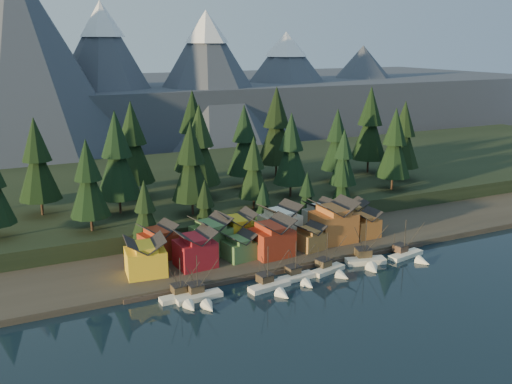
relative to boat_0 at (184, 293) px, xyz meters
name	(u,v)px	position (x,y,z in m)	size (l,w,h in m)	color
ground	(324,296)	(28.15, -10.68, -1.84)	(500.00, 500.00, 0.00)	black
shore_strip	(247,237)	(28.15, 29.32, -1.09)	(400.00, 50.00, 1.50)	#363027
hillside	(187,188)	(28.15, 79.32, 1.16)	(420.00, 100.00, 6.00)	black
dock	(288,267)	(28.15, 5.82, -1.34)	(80.00, 4.00, 1.00)	#4C3F36
mountain_ridge	(101,93)	(23.95, 202.91, 24.22)	(560.00, 190.00, 90.00)	#494F5E
boat_0	(184,293)	(0.00, 0.00, 0.00)	(9.93, 10.74, 10.24)	silver
boat_1	(201,293)	(3.25, -1.60, 0.10)	(10.50, 11.36, 10.82)	silver
boat_2	(272,282)	(19.35, -3.25, 0.13)	(10.42, 11.10, 10.82)	white
boat_3	(299,273)	(27.22, -1.42, 0.10)	(9.18, 9.87, 10.29)	silver
boat_4	(332,265)	(36.26, -0.87, 0.20)	(9.49, 9.95, 10.67)	beige
boat_5	(368,256)	(47.00, -0.32, 0.62)	(10.54, 11.15, 12.50)	silver
boat_6	(410,251)	(59.20, -1.44, 0.10)	(10.77, 11.41, 10.84)	white
house_front_0	(145,255)	(-4.18, 14.13, 4.26)	(9.60, 9.17, 8.75)	yellow
house_front_1	(195,247)	(7.64, 13.88, 4.36)	(9.26, 8.95, 8.94)	maroon
house_front_2	(239,245)	(18.87, 13.61, 3.10)	(7.61, 7.65, 6.54)	#46723E
house_front_3	(272,236)	(27.22, 12.51, 4.68)	(10.06, 9.66, 9.54)	maroon
house_front_4	(310,236)	(37.94, 12.15, 3.03)	(7.30, 7.71, 6.41)	olive
house_front_5	(333,220)	(46.75, 14.71, 5.47)	(10.55, 9.60, 11.06)	#A35C2A
house_front_6	(364,223)	(56.20, 13.96, 3.49)	(7.52, 7.14, 7.29)	#A8612B
house_back_0	(158,240)	(1.35, 22.84, 4.20)	(9.40, 9.16, 8.64)	maroon
house_back_1	(211,234)	(14.14, 20.30, 4.62)	(9.78, 9.87, 9.45)	#45723D
house_back_2	(237,229)	(21.67, 21.49, 4.59)	(8.90, 8.18, 9.39)	gold
house_back_3	(280,221)	(34.49, 21.78, 4.76)	(10.69, 9.81, 9.70)	white
house_back_4	(321,215)	(47.98, 23.00, 4.21)	(9.05, 8.78, 8.66)	beige
house_back_5	(352,213)	(57.48, 21.54, 3.94)	(8.11, 8.19, 8.14)	olive
tree_hill_1	(37,162)	(-21.85, 57.32, 19.21)	(11.82, 11.82, 27.53)	#332319
tree_hill_2	(88,181)	(-11.85, 37.32, 17.24)	(10.27, 10.27, 23.93)	#332319
tree_hill_3	(117,158)	(-1.85, 49.32, 20.09)	(12.50, 12.50, 29.13)	#332319
tree_hill_4	(133,145)	(6.15, 64.32, 20.50)	(12.83, 12.83, 29.89)	#332319
tree_hill_5	(191,164)	(16.15, 39.32, 18.58)	(11.32, 11.32, 26.37)	#332319
tree_hill_6	(200,148)	(24.15, 54.32, 20.07)	(12.49, 12.49, 29.09)	#332319
tree_hill_7	(254,169)	(34.15, 37.32, 15.80)	(9.14, 9.14, 21.30)	#332319
tree_hill_8	(244,142)	(42.15, 61.32, 19.15)	(11.77, 11.77, 27.41)	#332319
tree_hill_9	(291,151)	(50.15, 44.32, 18.54)	(11.29, 11.29, 26.31)	#332319
tree_hill_10	(276,128)	(58.15, 69.32, 21.69)	(13.76, 13.76, 32.05)	#332319
tree_hill_11	(344,159)	(66.15, 39.32, 15.61)	(9.00, 9.00, 20.96)	#332319
tree_hill_12	(337,142)	(74.15, 55.32, 17.91)	(10.80, 10.80, 25.15)	#332319
tree_hill_13	(394,145)	(84.15, 37.32, 18.80)	(11.49, 11.49, 26.77)	#332319
tree_hill_14	(370,126)	(92.15, 61.32, 21.37)	(13.51, 13.51, 31.46)	#332319
tree_hill_15	(193,134)	(28.15, 71.32, 21.54)	(13.64, 13.64, 31.79)	#332319
tree_hill_17	(404,137)	(96.15, 47.32, 19.19)	(11.80, 11.80, 27.48)	#332319
tree_shore_0	(145,212)	(0.15, 29.32, 9.76)	(7.94, 7.94, 18.49)	#332319
tree_shore_1	(205,207)	(16.15, 29.32, 8.92)	(7.27, 7.27, 16.94)	#332319
tree_shore_2	(263,205)	(33.15, 29.32, 7.56)	(6.22, 6.22, 14.48)	#332319
tree_shore_3	(307,196)	(47.15, 29.32, 8.32)	(6.81, 6.81, 15.86)	#332319
tree_shore_4	(342,186)	(59.15, 29.32, 9.95)	(8.08, 8.08, 18.82)	#332319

